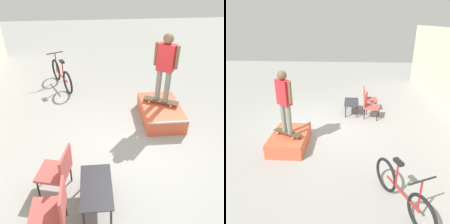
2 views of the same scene
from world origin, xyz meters
TOP-DOWN VIEW (x-y plane):
  - ground_plane at (0.00, 0.00)m, footprint 24.00×24.00m
  - skate_ramp_box at (1.26, -0.73)m, footprint 1.45×0.93m
  - skateboard_on_ramp at (1.37, -0.74)m, footprint 0.58×0.86m
  - person_skater at (1.37, -0.74)m, footprint 0.38×0.49m
  - coffee_table at (-1.16, 0.96)m, footprint 0.94×0.51m
  - patio_chair_left at (-1.55, 1.58)m, footprint 0.52×0.52m
  - patio_chair_right at (-0.79, 1.59)m, footprint 0.63×0.63m
  - bicycle at (3.29, 1.89)m, footprint 1.62×0.81m

SIDE VIEW (x-z plane):
  - ground_plane at x=0.00m, z-range 0.00..0.00m
  - skate_ramp_box at x=1.26m, z-range -0.01..0.39m
  - bicycle at x=3.29m, z-range -0.11..0.85m
  - coffee_table at x=-1.16m, z-range 0.17..0.62m
  - skateboard_on_ramp at x=1.37m, z-range 0.43..0.50m
  - patio_chair_left at x=-1.55m, z-range 0.05..0.94m
  - patio_chair_right at x=-0.79m, z-range 0.05..0.94m
  - person_skater at x=1.37m, z-range 0.62..2.27m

